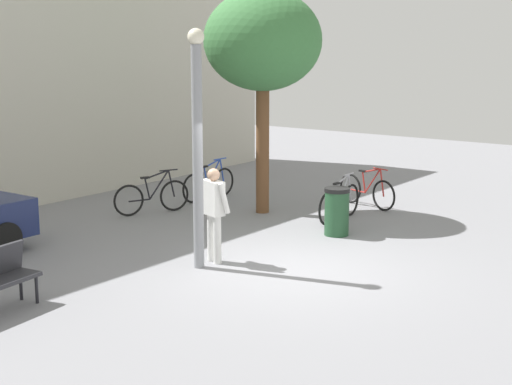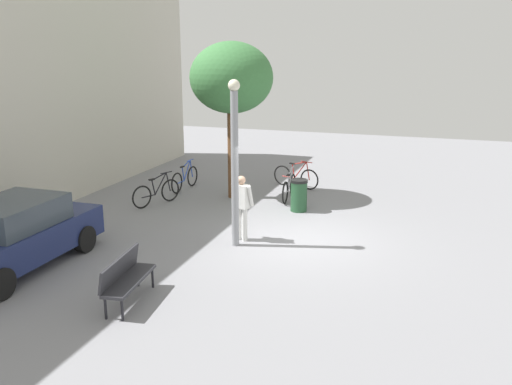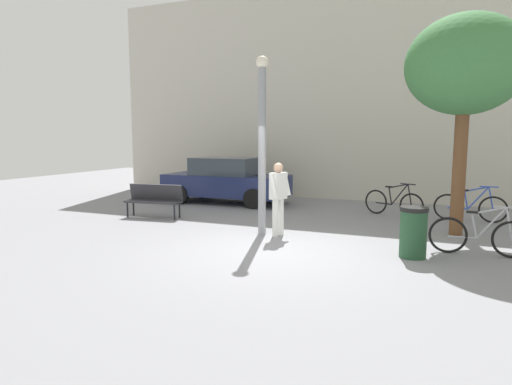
{
  "view_description": "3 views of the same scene",
  "coord_description": "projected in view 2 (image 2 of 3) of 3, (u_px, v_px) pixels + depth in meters",
  "views": [
    {
      "loc": [
        -10.67,
        -7.1,
        3.86
      ],
      "look_at": [
        -0.61,
        0.3,
        1.4
      ],
      "focal_mm": 54.98,
      "sensor_mm": 36.0,
      "label": 1
    },
    {
      "loc": [
        -12.78,
        -3.19,
        4.74
      ],
      "look_at": [
        -1.14,
        0.72,
        1.48
      ],
      "focal_mm": 38.56,
      "sensor_mm": 36.0,
      "label": 2
    },
    {
      "loc": [
        2.88,
        -7.93,
        2.26
      ],
      "look_at": [
        -0.88,
        1.18,
        0.99
      ],
      "focal_mm": 30.81,
      "sensor_mm": 36.0,
      "label": 3
    }
  ],
  "objects": [
    {
      "name": "building_facade",
      "position": [
        4.0,
        82.0,
        15.61
      ],
      "size": [
        18.72,
        2.0,
        7.55
      ],
      "primitive_type": "cube",
      "color": "beige",
      "rests_on": "ground_plane"
    },
    {
      "name": "parked_car_navy",
      "position": [
        14.0,
        235.0,
        11.96
      ],
      "size": [
        4.2,
        1.83,
        1.55
      ],
      "color": "navy",
      "rests_on": "ground_plane"
    },
    {
      "name": "plaza_tree",
      "position": [
        231.0,
        79.0,
        16.94
      ],
      "size": [
        2.59,
        2.59,
        4.92
      ],
      "color": "brown",
      "rests_on": "ground_plane"
    },
    {
      "name": "lamppost",
      "position": [
        235.0,
        158.0,
        13.02
      ],
      "size": [
        0.28,
        0.28,
        4.03
      ],
      "color": "gray",
      "rests_on": "ground_plane"
    },
    {
      "name": "bicycle_silver",
      "position": [
        289.0,
        188.0,
        17.58
      ],
      "size": [
        1.81,
        0.14,
        0.97
      ],
      "color": "black",
      "rests_on": "ground_plane"
    },
    {
      "name": "ground_plane",
      "position": [
        297.0,
        240.0,
        13.91
      ],
      "size": [
        36.0,
        36.0,
        0.0
      ],
      "primitive_type": "plane",
      "color": "gray"
    },
    {
      "name": "park_bench",
      "position": [
        125.0,
        275.0,
        10.42
      ],
      "size": [
        1.65,
        0.67,
        0.92
      ],
      "color": "#2D2D33",
      "rests_on": "ground_plane"
    },
    {
      "name": "trash_bin",
      "position": [
        299.0,
        195.0,
        16.29
      ],
      "size": [
        0.51,
        0.51,
        0.96
      ],
      "color": "#234C2D",
      "rests_on": "ground_plane"
    },
    {
      "name": "person_by_lamppost",
      "position": [
        241.0,
        203.0,
        13.7
      ],
      "size": [
        0.42,
        0.63,
        1.67
      ],
      "color": "white",
      "rests_on": "ground_plane"
    },
    {
      "name": "bicycle_red",
      "position": [
        296.0,
        177.0,
        19.06
      ],
      "size": [
        0.59,
        1.74,
        0.97
      ],
      "color": "black",
      "rests_on": "ground_plane"
    },
    {
      "name": "bicycle_blue",
      "position": [
        185.0,
        179.0,
        18.77
      ],
      "size": [
        1.81,
        0.15,
        0.97
      ],
      "color": "black",
      "rests_on": "ground_plane"
    },
    {
      "name": "bicycle_black",
      "position": [
        157.0,
        193.0,
        16.97
      ],
      "size": [
        1.68,
        0.76,
        0.97
      ],
      "color": "black",
      "rests_on": "ground_plane"
    }
  ]
}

